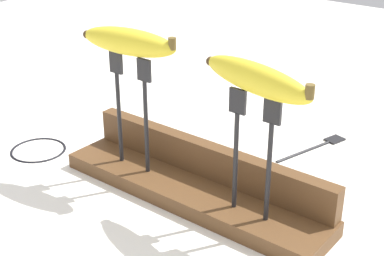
# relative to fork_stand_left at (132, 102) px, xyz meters

# --- Properties ---
(ground_plane) EXTENTS (3.00, 3.00, 0.00)m
(ground_plane) POSITION_rel_fork_stand_left_xyz_m (0.12, 0.01, -0.14)
(ground_plane) COLOR white
(wooden_board) EXTENTS (0.47, 0.11, 0.03)m
(wooden_board) POSITION_rel_fork_stand_left_xyz_m (0.12, 0.01, -0.13)
(wooden_board) COLOR brown
(wooden_board) RESTS_ON ground
(board_backstop) EXTENTS (0.46, 0.02, 0.06)m
(board_backstop) POSITION_rel_fork_stand_left_xyz_m (0.12, 0.05, -0.09)
(board_backstop) COLOR brown
(board_backstop) RESTS_ON wooden_board
(fork_stand_left) EXTENTS (0.09, 0.01, 0.20)m
(fork_stand_left) POSITION_rel_fork_stand_left_xyz_m (0.00, 0.00, 0.00)
(fork_stand_left) COLOR black
(fork_stand_left) RESTS_ON wooden_board
(fork_stand_right) EXTENTS (0.08, 0.01, 0.19)m
(fork_stand_right) POSITION_rel_fork_stand_left_xyz_m (0.23, 0.00, -0.00)
(fork_stand_right) COLOR black
(fork_stand_right) RESTS_ON wooden_board
(banana_raised_left) EXTENTS (0.18, 0.06, 0.04)m
(banana_raised_left) POSITION_rel_fork_stand_left_xyz_m (-0.00, -0.00, 0.10)
(banana_raised_left) COLOR yellow
(banana_raised_left) RESTS_ON fork_stand_left
(banana_raised_right) EXTENTS (0.20, 0.08, 0.04)m
(banana_raised_right) POSITION_rel_fork_stand_left_xyz_m (0.23, 0.00, 0.09)
(banana_raised_right) COLOR yellow
(banana_raised_right) RESTS_ON fork_stand_right
(fork_fallen_near) EXTENTS (0.06, 0.17, 0.01)m
(fork_fallen_near) POSITION_rel_fork_stand_left_xyz_m (0.19, 0.31, -0.14)
(fork_fallen_near) COLOR black
(fork_fallen_near) RESTS_ON ground
(wire_coil) EXTENTS (0.10, 0.10, 0.00)m
(wire_coil) POSITION_rel_fork_stand_left_xyz_m (-0.22, -0.04, -0.14)
(wire_coil) COLOR black
(wire_coil) RESTS_ON ground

